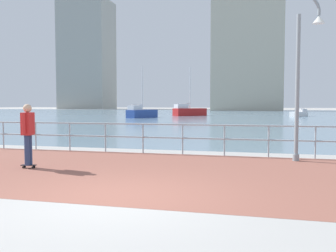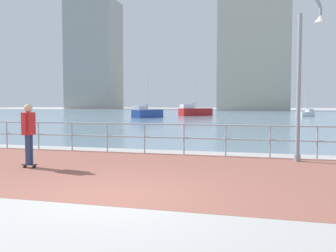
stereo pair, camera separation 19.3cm
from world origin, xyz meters
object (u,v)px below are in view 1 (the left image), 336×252
lamppost (304,69)px  sailboat_gray (141,113)px  skateboarder (28,130)px  sailboat_ivory (299,113)px  sailboat_navy (189,111)px

lamppost → sailboat_gray: sailboat_gray is taller
skateboarder → lamppost: bearing=22.4°
sailboat_ivory → sailboat_gray: (-19.12, -8.70, 0.19)m
lamppost → sailboat_ivory: (4.00, 39.89, -2.31)m
skateboarder → sailboat_navy: sailboat_navy is taller
sailboat_ivory → skateboarder: bearing=-104.6°
lamppost → sailboat_gray: (-15.12, 31.19, -2.12)m
sailboat_ivory → sailboat_gray: bearing=-155.5°
lamppost → sailboat_navy: (-10.86, 39.80, -2.06)m
sailboat_ivory → sailboat_navy: 14.86m
sailboat_navy → sailboat_ivory: bearing=0.4°
lamppost → sailboat_gray: size_ratio=0.79×
sailboat_gray → lamppost: bearing=-64.1°
sailboat_navy → skateboarder: bearing=-85.1°
sailboat_ivory → sailboat_gray: 21.01m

